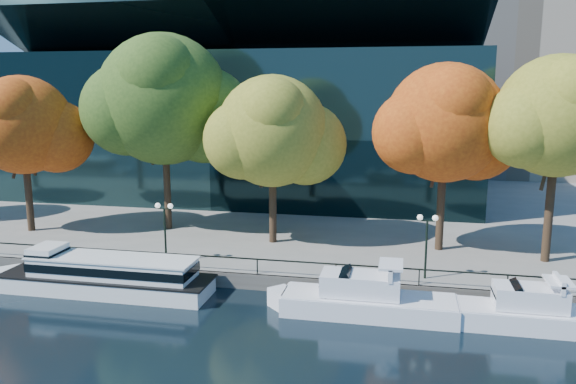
% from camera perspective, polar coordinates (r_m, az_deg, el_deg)
% --- Properties ---
extents(ground, '(160.00, 160.00, 0.00)m').
position_cam_1_polar(ground, '(35.09, -12.57, -10.79)').
color(ground, black).
rests_on(ground, ground).
extents(promenade, '(90.00, 67.08, 1.00)m').
position_cam_1_polar(promenade, '(68.56, -0.14, 0.43)').
color(promenade, slate).
rests_on(promenade, ground).
extents(railing, '(88.20, 0.08, 0.99)m').
position_cam_1_polar(railing, '(37.27, -10.65, -6.28)').
color(railing, black).
rests_on(railing, promenade).
extents(convention_building, '(50.00, 24.57, 21.43)m').
position_cam_1_polar(convention_building, '(64.12, -4.51, 6.90)').
color(convention_building, black).
rests_on(convention_building, ground).
extents(tour_boat, '(14.68, 3.28, 2.79)m').
position_cam_1_polar(tour_boat, '(37.25, -18.45, -7.88)').
color(tour_boat, white).
rests_on(tour_boat, ground).
extents(cruiser_near, '(10.79, 2.78, 3.13)m').
position_cam_1_polar(cruiser_near, '(32.35, 7.43, -10.65)').
color(cruiser_near, white).
rests_on(cruiser_near, ground).
extents(cruiser_far, '(9.04, 2.51, 2.95)m').
position_cam_1_polar(cruiser_far, '(33.02, 23.26, -11.08)').
color(cruiser_far, white).
rests_on(cruiser_far, ground).
extents(tree_1, '(9.82, 8.05, 12.59)m').
position_cam_1_polar(tree_1, '(49.64, -25.23, 5.97)').
color(tree_1, black).
rests_on(tree_1, promenade).
extents(tree_2, '(13.15, 10.78, 15.92)m').
position_cam_1_polar(tree_2, '(46.56, -12.30, 8.90)').
color(tree_2, black).
rests_on(tree_2, promenade).
extents(tree_3, '(10.34, 8.48, 12.58)m').
position_cam_1_polar(tree_3, '(41.51, -1.38, 5.94)').
color(tree_3, black).
rests_on(tree_3, promenade).
extents(tree_4, '(10.46, 8.58, 13.37)m').
position_cam_1_polar(tree_4, '(40.98, 15.90, 6.51)').
color(tree_4, black).
rests_on(tree_4, promenade).
extents(tree_5, '(9.95, 8.16, 13.78)m').
position_cam_1_polar(tree_5, '(40.64, 25.92, 6.70)').
color(tree_5, black).
rests_on(tree_5, promenade).
extents(lamp_1, '(1.26, 0.36, 4.03)m').
position_cam_1_polar(lamp_1, '(38.52, -12.43, -2.64)').
color(lamp_1, black).
rests_on(lamp_1, promenade).
extents(lamp_2, '(1.26, 0.36, 4.03)m').
position_cam_1_polar(lamp_2, '(35.31, 13.93, -3.92)').
color(lamp_2, black).
rests_on(lamp_2, promenade).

